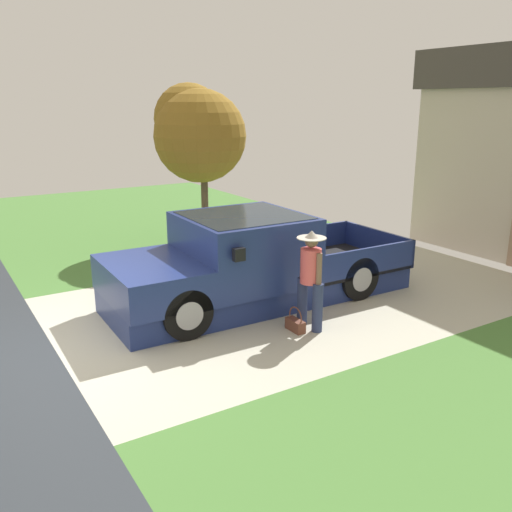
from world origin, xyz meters
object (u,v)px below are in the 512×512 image
object	(u,v)px
pickup_truck	(244,265)
person_with_hat	(311,276)
handbag	(295,324)
front_yard_tree	(197,131)

from	to	relation	value
pickup_truck	person_with_hat	world-z (taller)	pickup_truck
handbag	front_yard_tree	xyz separation A→B (m)	(-5.89, 1.23, 2.67)
pickup_truck	handbag	distance (m)	1.62
person_with_hat	front_yard_tree	world-z (taller)	front_yard_tree
person_with_hat	pickup_truck	bearing A→B (deg)	7.68
pickup_truck	person_with_hat	distance (m)	1.56
pickup_truck	handbag	xyz separation A→B (m)	(1.51, 0.04, -0.59)
pickup_truck	handbag	bearing A→B (deg)	-177.39
person_with_hat	front_yard_tree	distance (m)	6.28
handbag	person_with_hat	bearing A→B (deg)	87.61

